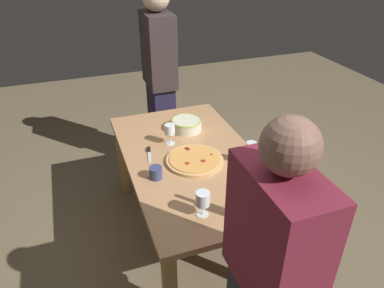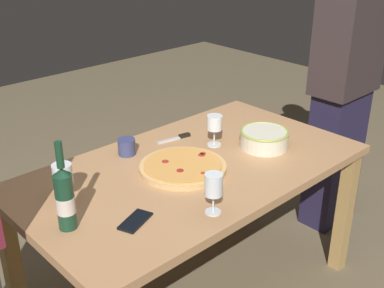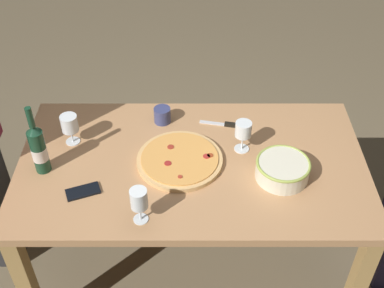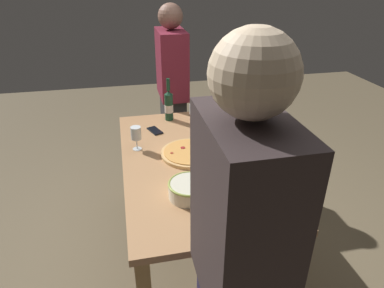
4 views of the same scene
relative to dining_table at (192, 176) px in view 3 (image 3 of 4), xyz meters
name	(u,v)px [view 3 (image 3 of 4)]	position (x,y,z in m)	size (l,w,h in m)	color
ground_plane	(192,260)	(0.00, 0.00, -0.66)	(8.00, 8.00, 0.00)	brown
dining_table	(192,176)	(0.00, 0.00, 0.00)	(1.60, 0.90, 0.75)	tan
pizza	(180,160)	(-0.06, 0.00, 0.11)	(0.39, 0.39, 0.03)	#DFAF6E
serving_bowl	(283,169)	(0.40, -0.10, 0.14)	(0.24, 0.24, 0.09)	silver
wine_bottle	(38,148)	(-0.67, -0.05, 0.22)	(0.07, 0.07, 0.35)	#183F29
wine_glass_near_pizza	(70,124)	(-0.57, 0.14, 0.20)	(0.08, 0.08, 0.15)	white
wine_glass_by_bottle	(243,131)	(0.23, 0.09, 0.20)	(0.08, 0.08, 0.16)	white
wine_glass_far_left	(139,200)	(-0.21, -0.34, 0.21)	(0.07, 0.07, 0.17)	white
cup_amber	(162,115)	(-0.15, 0.30, 0.13)	(0.08, 0.08, 0.08)	#39406F
cell_phone	(83,191)	(-0.47, -0.19, 0.10)	(0.07, 0.14, 0.01)	black
pizza_knife	(223,124)	(0.16, 0.27, 0.10)	(0.19, 0.06, 0.02)	silver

